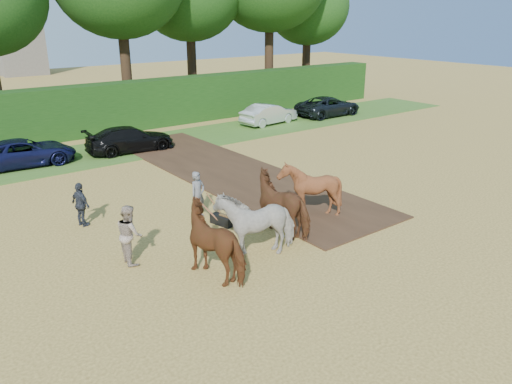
# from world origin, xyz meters

# --- Properties ---
(ground) EXTENTS (120.00, 120.00, 0.00)m
(ground) POSITION_xyz_m (0.00, 0.00, 0.00)
(ground) COLOR gold
(ground) RESTS_ON ground
(earth_strip) EXTENTS (4.50, 17.00, 0.05)m
(earth_strip) POSITION_xyz_m (1.50, 7.00, 0.03)
(earth_strip) COLOR #472D1C
(earth_strip) RESTS_ON ground
(grass_verge) EXTENTS (50.00, 5.00, 0.03)m
(grass_verge) POSITION_xyz_m (0.00, 14.00, 0.01)
(grass_verge) COLOR #38601E
(grass_verge) RESTS_ON ground
(hedgerow) EXTENTS (46.00, 1.60, 3.00)m
(hedgerow) POSITION_xyz_m (0.00, 18.50, 1.50)
(hedgerow) COLOR #14380F
(hedgerow) RESTS_ON ground
(spectator_near) EXTENTS (0.77, 0.94, 1.79)m
(spectator_near) POSITION_xyz_m (-5.81, 1.54, 0.90)
(spectator_near) COLOR #C2AE99
(spectator_near) RESTS_ON ground
(spectator_far) EXTENTS (0.61, 0.99, 1.57)m
(spectator_far) POSITION_xyz_m (-6.04, 5.08, 0.79)
(spectator_far) COLOR #252A32
(spectator_far) RESTS_ON ground
(plough_team) EXTENTS (6.83, 5.57, 2.04)m
(plough_team) POSITION_xyz_m (-1.63, 0.24, 1.01)
(plough_team) COLOR #5E2A17
(plough_team) RESTS_ON ground
(parked_cars) EXTENTS (36.41, 3.31, 1.47)m
(parked_cars) POSITION_xyz_m (-0.75, 14.01, 0.70)
(parked_cars) COLOR silver
(parked_cars) RESTS_ON ground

